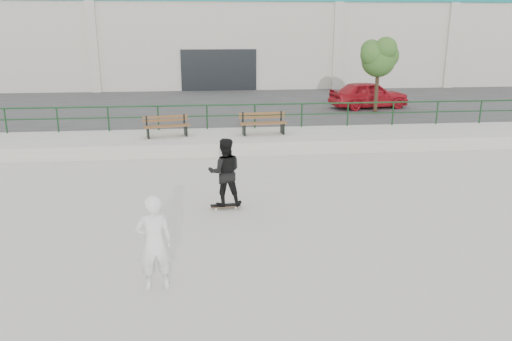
{
  "coord_description": "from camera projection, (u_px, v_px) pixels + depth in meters",
  "views": [
    {
      "loc": [
        -1.2,
        -9.8,
        4.61
      ],
      "look_at": [
        0.09,
        2.0,
        1.18
      ],
      "focal_mm": 35.0,
      "sensor_mm": 36.0,
      "label": 1
    }
  ],
  "objects": [
    {
      "name": "bench_right",
      "position": [
        263.0,
        123.0,
        19.78
      ],
      "size": [
        1.91,
        0.68,
        0.86
      ],
      "rotation": [
        0.0,
        0.0,
        0.07
      ],
      "color": "brown",
      "rests_on": "ledge"
    },
    {
      "name": "commercial_building",
      "position": [
        214.0,
        27.0,
        40.05
      ],
      "size": [
        44.2,
        16.33,
        8.0
      ],
      "color": "beige",
      "rests_on": "ground"
    },
    {
      "name": "skateboard",
      "position": [
        225.0,
        206.0,
        13.15
      ],
      "size": [
        0.79,
        0.26,
        0.09
      ],
      "rotation": [
        0.0,
        0.0,
        0.07
      ],
      "color": "black",
      "rests_on": "ground"
    },
    {
      "name": "tree",
      "position": [
        379.0,
        56.0,
        24.18
      ],
      "size": [
        2.06,
        1.83,
        3.67
      ],
      "color": "#413220",
      "rests_on": "parking_strip"
    },
    {
      "name": "ground",
      "position": [
        262.0,
        249.0,
        10.76
      ],
      "size": [
        120.0,
        120.0,
        0.0
      ],
      "primitive_type": "plane",
      "color": "beige",
      "rests_on": "ground"
    },
    {
      "name": "bench_left",
      "position": [
        166.0,
        126.0,
        19.34
      ],
      "size": [
        1.82,
        0.86,
        0.81
      ],
      "rotation": [
        0.0,
        0.0,
        0.21
      ],
      "color": "brown",
      "rests_on": "ledge"
    },
    {
      "name": "standing_skater",
      "position": [
        225.0,
        172.0,
        12.9
      ],
      "size": [
        0.87,
        0.68,
        1.79
      ],
      "primitive_type": "imported",
      "rotation": [
        0.0,
        0.0,
        3.14
      ],
      "color": "black",
      "rests_on": "skateboard"
    },
    {
      "name": "parking_strip",
      "position": [
        223.0,
        108.0,
        27.88
      ],
      "size": [
        60.0,
        14.0,
        0.5
      ],
      "primitive_type": "cube",
      "color": "#3A3A3A",
      "rests_on": "ground"
    },
    {
      "name": "seated_skater",
      "position": [
        154.0,
        243.0,
        8.89
      ],
      "size": [
        0.71,
        0.51,
        1.8
      ],
      "primitive_type": "imported",
      "rotation": [
        0.0,
        0.0,
        3.27
      ],
      "color": "white",
      "rests_on": "ground"
    },
    {
      "name": "red_car",
      "position": [
        369.0,
        95.0,
        26.09
      ],
      "size": [
        4.35,
        2.33,
        1.41
      ],
      "primitive_type": "imported",
      "rotation": [
        0.0,
        0.0,
        1.74
      ],
      "color": "#AE1520",
      "rests_on": "parking_strip"
    },
    {
      "name": "ledge",
      "position": [
        233.0,
        141.0,
        19.76
      ],
      "size": [
        30.0,
        3.0,
        0.5
      ],
      "primitive_type": "cube",
      "color": "#B7B3A7",
      "rests_on": "ground"
    },
    {
      "name": "railing",
      "position": [
        231.0,
        111.0,
        20.73
      ],
      "size": [
        28.0,
        0.06,
        1.03
      ],
      "color": "#163C1D",
      "rests_on": "ledge"
    }
  ]
}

